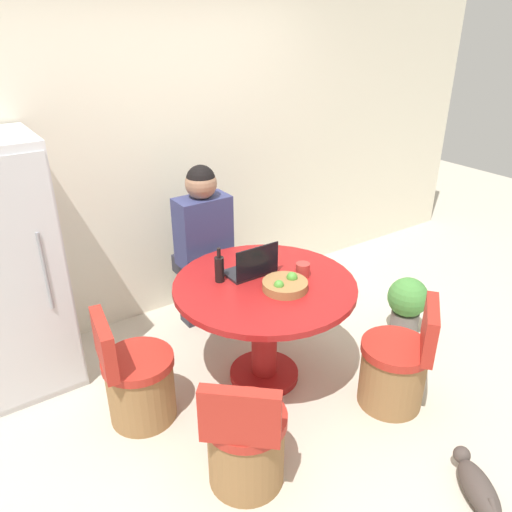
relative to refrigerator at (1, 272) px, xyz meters
name	(u,v)px	position (x,y,z in m)	size (l,w,h in m)	color
ground_plane	(280,408)	(1.28, -1.23, -0.84)	(12.00, 12.00, 0.00)	beige
wall_back	(160,158)	(1.28, 0.37, 0.46)	(7.00, 0.06, 2.60)	silver
refrigerator	(1,272)	(0.00, 0.00, 0.00)	(0.68, 0.65, 1.68)	silver
dining_table	(265,309)	(1.38, -0.91, -0.28)	(1.18, 1.18, 0.75)	maroon
chair_left_side	(138,383)	(0.52, -0.79, -0.58)	(0.45, 0.44, 0.75)	olive
chair_near_right_corner	(396,369)	(1.93, -1.59, -0.58)	(0.50, 0.50, 0.75)	olive
chair_near_left_corner	(246,444)	(0.80, -1.57, -0.58)	(0.50, 0.50, 0.75)	olive
person_seated	(201,240)	(1.36, -0.11, -0.09)	(0.40, 0.37, 1.35)	#2D2D38
laptop	(252,268)	(1.38, -0.78, -0.04)	(0.32, 0.21, 0.22)	#232328
fruit_bowl	(285,285)	(1.44, -1.05, -0.06)	(0.28, 0.28, 0.09)	olive
coffee_cup	(303,270)	(1.64, -0.98, -0.04)	(0.09, 0.09, 0.09)	#B2332D
bottle	(219,269)	(1.16, -0.73, 0.00)	(0.06, 0.06, 0.23)	black
cat	(478,487)	(1.74, -2.34, -0.76)	(0.31, 0.45, 0.15)	#473D38
potted_plant	(407,303)	(2.61, -1.10, -0.57)	(0.31, 0.31, 0.48)	slate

